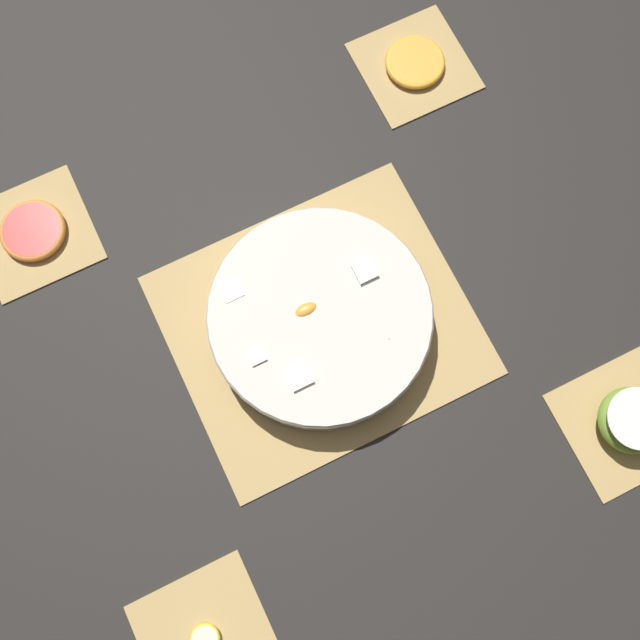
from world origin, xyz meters
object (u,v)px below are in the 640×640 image
(fruit_salad_bowl, at_px, (320,318))
(orange_slice_whole, at_px, (415,62))
(apple_half, at_px, (632,420))
(banana_coin_single, at_px, (205,639))
(grapefruit_slice, at_px, (33,231))

(fruit_salad_bowl, bearing_deg, orange_slice_whole, 44.40)
(apple_half, bearing_deg, banana_coin_single, -180.00)
(apple_half, bearing_deg, fruit_salad_bowl, 135.63)
(fruit_salad_bowl, distance_m, grapefruit_slice, 0.43)
(banana_coin_single, bearing_deg, fruit_salad_bowl, 44.44)
(fruit_salad_bowl, xyz_separation_m, apple_half, (0.31, -0.30, -0.01))
(fruit_salad_bowl, xyz_separation_m, orange_slice_whole, (0.31, 0.30, -0.03))
(fruit_salad_bowl, distance_m, banana_coin_single, 0.43)
(fruit_salad_bowl, bearing_deg, grapefruit_slice, 135.53)
(fruit_salad_bowl, distance_m, apple_half, 0.43)
(apple_half, distance_m, grapefruit_slice, 0.86)
(orange_slice_whole, distance_m, banana_coin_single, 0.86)
(orange_slice_whole, height_order, banana_coin_single, orange_slice_whole)
(fruit_salad_bowl, relative_size, apple_half, 3.40)
(orange_slice_whole, bearing_deg, banana_coin_single, -135.58)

